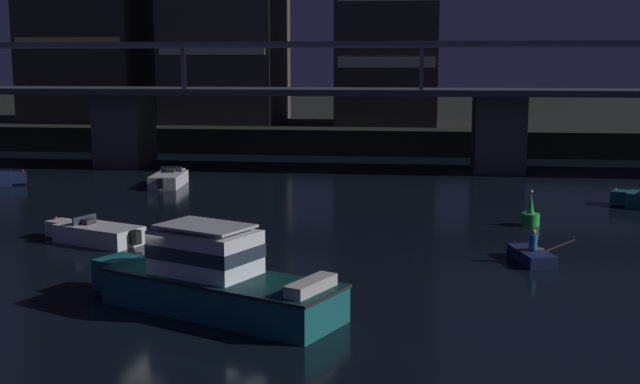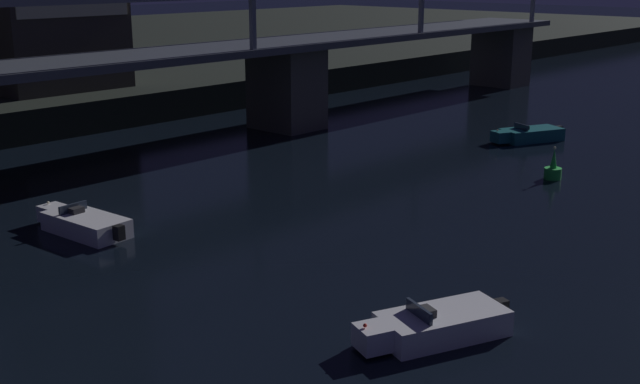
# 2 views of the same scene
# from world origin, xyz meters

# --- Properties ---
(ground_plane) EXTENTS (400.00, 400.00, 0.00)m
(ground_plane) POSITION_xyz_m (0.00, 0.00, 0.00)
(ground_plane) COLOR black
(far_riverbank) EXTENTS (240.00, 80.00, 2.20)m
(far_riverbank) POSITION_xyz_m (0.00, 82.49, 1.10)
(far_riverbank) COLOR black
(far_riverbank) RESTS_ON ground
(river_bridge) EXTENTS (91.29, 6.40, 9.38)m
(river_bridge) POSITION_xyz_m (0.00, 34.48, 4.26)
(river_bridge) COLOR #4C4944
(river_bridge) RESTS_ON ground
(cabin_cruiser_near_left) EXTENTS (9.17, 5.79, 2.79)m
(cabin_cruiser_near_left) POSITION_xyz_m (1.91, -0.73, 1.05)
(cabin_cruiser_near_left) COLOR #196066
(cabin_cruiser_near_left) RESTS_ON ground
(speedboat_mid_left) EXTENTS (2.11, 5.23, 1.16)m
(speedboat_mid_left) POSITION_xyz_m (-7.64, 24.77, 0.41)
(speedboat_mid_left) COLOR silver
(speedboat_mid_left) RESTS_ON ground
(speedboat_mid_center) EXTENTS (5.05, 3.16, 1.16)m
(speedboat_mid_center) POSITION_xyz_m (-5.77, 8.20, 0.41)
(speedboat_mid_center) COLOR silver
(speedboat_mid_center) RESTS_ON ground
(channel_buoy) EXTENTS (0.90, 0.90, 1.76)m
(channel_buoy) POSITION_xyz_m (13.91, 14.42, 0.48)
(channel_buoy) COLOR green
(channel_buoy) RESTS_ON ground
(dinghy_with_paddler) EXTENTS (2.61, 2.79, 1.36)m
(dinghy_with_paddler) POSITION_xyz_m (12.98, 7.02, 0.28)
(dinghy_with_paddler) COLOR #19234C
(dinghy_with_paddler) RESTS_ON ground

